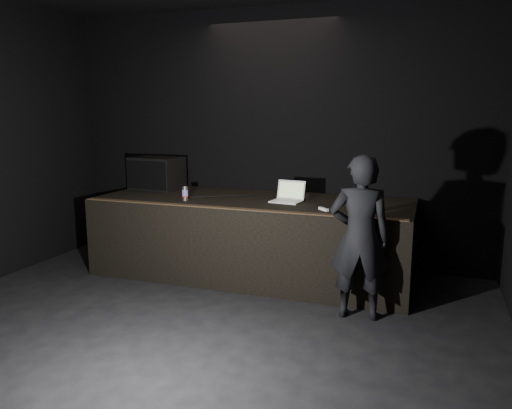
{
  "coord_description": "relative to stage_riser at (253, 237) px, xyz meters",
  "views": [
    {
      "loc": [
        2.15,
        -3.17,
        2.09
      ],
      "look_at": [
        0.2,
        2.3,
        1.01
      ],
      "focal_mm": 35.0,
      "sensor_mm": 36.0,
      "label": 1
    }
  ],
  "objects": [
    {
      "name": "stage_riser",
      "position": [
        0.0,
        0.0,
        0.0
      ],
      "size": [
        4.0,
        1.5,
        1.0
      ],
      "primitive_type": "cube",
      "color": "black",
      "rests_on": "ground"
    },
    {
      "name": "room_walls",
      "position": [
        0.0,
        -2.73,
        1.52
      ],
      "size": [
        6.1,
        7.1,
        3.52
      ],
      "color": "black",
      "rests_on": "ground"
    },
    {
      "name": "plastic_cup",
      "position": [
        0.69,
        0.09,
        0.54
      ],
      "size": [
        0.07,
        0.07,
        0.09
      ],
      "primitive_type": "cylinder",
      "color": "white",
      "rests_on": "stage_riser"
    },
    {
      "name": "riser_lip",
      "position": [
        0.0,
        -0.71,
        0.51
      ],
      "size": [
        3.92,
        0.1,
        0.01
      ],
      "primitive_type": "cube",
      "color": "brown",
      "rests_on": "stage_riser"
    },
    {
      "name": "cable",
      "position": [
        -0.42,
        0.01,
        0.51
      ],
      "size": [
        0.75,
        0.49,
        0.02
      ],
      "primitive_type": "cylinder",
      "rotation": [
        0.0,
        1.57,
        0.57
      ],
      "color": "black",
      "rests_on": "stage_riser"
    },
    {
      "name": "stage_monitor",
      "position": [
        -1.58,
        0.31,
        0.73
      ],
      "size": [
        0.73,
        0.56,
        0.46
      ],
      "rotation": [
        0.0,
        0.0,
        -0.09
      ],
      "color": "black",
      "rests_on": "stage_riser"
    },
    {
      "name": "beer_can",
      "position": [
        -0.76,
        -0.39,
        0.59
      ],
      "size": [
        0.08,
        0.08,
        0.18
      ],
      "color": "silver",
      "rests_on": "stage_riser"
    },
    {
      "name": "ground",
      "position": [
        0.0,
        -2.73,
        -0.5
      ],
      "size": [
        7.0,
        7.0,
        0.0
      ],
      "primitive_type": "plane",
      "color": "black",
      "rests_on": "ground"
    },
    {
      "name": "person",
      "position": [
        1.5,
        -0.95,
        0.34
      ],
      "size": [
        0.66,
        0.48,
        1.69
      ],
      "primitive_type": "imported",
      "rotation": [
        0.0,
        0.0,
        3.26
      ],
      "color": "black",
      "rests_on": "ground"
    },
    {
      "name": "laptop",
      "position": [
        0.48,
        -0.03,
        0.57
      ],
      "size": [
        0.4,
        0.37,
        0.25
      ],
      "rotation": [
        0.0,
        0.0,
        -0.13
      ],
      "color": "white",
      "rests_on": "stage_riser"
    },
    {
      "name": "wii_remote",
      "position": [
        1.02,
        -0.45,
        0.51
      ],
      "size": [
        0.14,
        0.14,
        0.03
      ],
      "primitive_type": "cube",
      "rotation": [
        0.0,
        0.0,
        0.78
      ],
      "color": "white",
      "rests_on": "stage_riser"
    }
  ]
}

